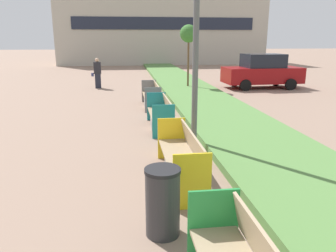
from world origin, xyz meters
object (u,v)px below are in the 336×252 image
(sapling_tree_far, at_px, (189,35))
(litter_bin, at_px, (163,202))
(bench_grey_frame, at_px, (152,98))
(parked_car_distant, at_px, (262,71))
(bench_teal_frame, at_px, (161,116))
(pedestrian_walking, at_px, (97,73))
(bench_yellow_frame, at_px, (182,161))

(sapling_tree_far, bearing_deg, litter_bin, -102.21)
(bench_grey_frame, distance_m, parked_car_distant, 7.82)
(bench_teal_frame, distance_m, bench_grey_frame, 3.34)
(sapling_tree_far, relative_size, parked_car_distant, 0.79)
(sapling_tree_far, xyz_separation_m, pedestrian_walking, (-4.86, 1.03, -2.03))
(litter_bin, xyz_separation_m, sapling_tree_far, (2.89, 13.38, 2.37))
(sapling_tree_far, bearing_deg, parked_car_distant, -1.01)
(bench_grey_frame, relative_size, sapling_tree_far, 0.65)
(bench_grey_frame, relative_size, litter_bin, 2.25)
(bench_teal_frame, bearing_deg, bench_grey_frame, 89.99)
(bench_grey_frame, height_order, parked_car_distant, parked_car_distant)
(bench_yellow_frame, bearing_deg, sapling_tree_far, 78.68)
(bench_teal_frame, distance_m, pedestrian_walking, 9.20)
(parked_car_distant, bearing_deg, sapling_tree_far, 176.91)
(bench_yellow_frame, height_order, parked_car_distant, parked_car_distant)
(bench_yellow_frame, bearing_deg, bench_teal_frame, 90.04)
(bench_grey_frame, height_order, litter_bin, litter_bin)
(bench_grey_frame, distance_m, pedestrian_walking, 6.07)
(sapling_tree_far, distance_m, parked_car_distant, 4.57)
(litter_bin, bearing_deg, bench_yellow_frame, 72.22)
(sapling_tree_far, distance_m, pedestrian_walking, 5.37)
(litter_bin, height_order, parked_car_distant, parked_car_distant)
(litter_bin, relative_size, sapling_tree_far, 0.29)
(sapling_tree_far, bearing_deg, bench_grey_frame, -117.47)
(parked_car_distant, bearing_deg, bench_yellow_frame, -121.38)
(bench_grey_frame, bearing_deg, parked_car_distant, 34.18)
(bench_teal_frame, xyz_separation_m, parked_car_distant, (6.45, 7.72, 0.54))
(bench_grey_frame, bearing_deg, bench_yellow_frame, -89.98)
(bench_grey_frame, xyz_separation_m, parked_car_distant, (6.45, 4.38, 0.54))
(bench_teal_frame, distance_m, litter_bin, 5.61)
(bench_teal_frame, xyz_separation_m, litter_bin, (-0.58, -5.58, 0.12))
(bench_teal_frame, relative_size, sapling_tree_far, 0.64)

